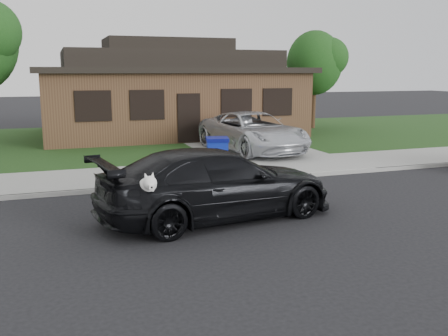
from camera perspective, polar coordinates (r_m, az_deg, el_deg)
name	(u,v)px	position (r m, az deg, el deg)	size (l,w,h in m)	color
ground	(141,229)	(10.55, -9.44, -6.88)	(120.00, 120.00, 0.00)	black
sidewalk	(113,178)	(15.33, -12.62, -1.14)	(60.00, 3.00, 0.12)	gray
curb	(119,189)	(13.88, -11.90, -2.37)	(60.00, 0.12, 0.12)	gray
lawn	(91,143)	(23.19, -14.91, 2.83)	(60.00, 13.00, 0.13)	#193814
driveway	(240,145)	(21.55, 1.84, 2.61)	(4.50, 13.00, 0.14)	gray
sedan	(217,184)	(10.98, -0.84, -1.81)	(5.63, 2.99, 1.55)	black
minivan	(253,132)	(19.49, 3.29, 4.16)	(2.52, 5.46, 1.52)	silver
recycling_bin	(217,155)	(15.27, -0.77, 1.46)	(0.80, 0.80, 1.11)	#0D2197
house	(168,93)	(25.56, -6.43, 8.51)	(12.60, 8.60, 4.65)	#422B1C
tree_1	(318,62)	(27.94, 10.66, 11.84)	(3.15, 3.00, 5.25)	#332114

